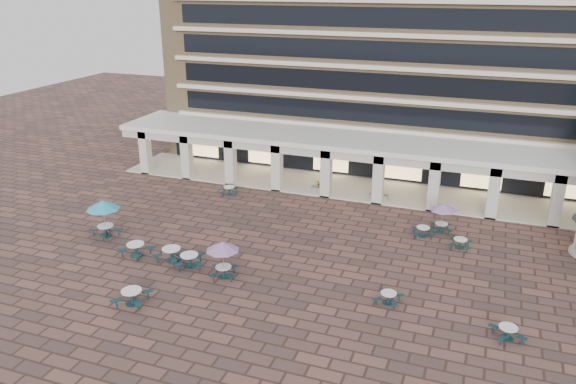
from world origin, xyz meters
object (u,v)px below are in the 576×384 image
Objects in this scene: picnic_table_1 at (132,296)px; planter_left at (320,188)px; planter_right at (379,195)px; picnic_table_0 at (136,249)px; picnic_table_2 at (388,297)px.

planter_left is at bearing 68.53° from picnic_table_1.
picnic_table_0 is at bearing -130.29° from planter_right.
picnic_table_0 is 1.30× the size of picnic_table_2.
picnic_table_1 is 20.16m from planter_left.
planter_right is (9.40, 19.64, -0.01)m from picnic_table_1.
planter_left is 4.86m from planter_right.
picnic_table_2 is at bearing -60.28° from planter_left.
picnic_table_1 is 1.37× the size of planter_right.
planter_right is (-3.59, 14.80, 0.10)m from picnic_table_2.
picnic_table_0 is 1.39× the size of planter_left.
planter_right is (4.86, 0.00, 0.07)m from planter_left.
picnic_table_0 is at bearing 114.01° from picnic_table_1.
planter_right reaches higher than planter_left.
planter_right is at bearing 111.76° from picnic_table_2.
picnic_table_1 is at bearing -47.61° from picnic_table_0.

